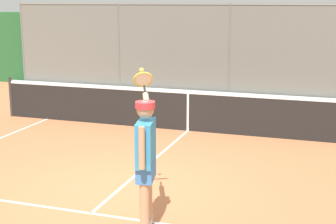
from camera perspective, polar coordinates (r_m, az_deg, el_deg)
name	(u,v)px	position (r m, az deg, el deg)	size (l,w,h in m)	color
ground_plane	(117,191)	(8.48, -5.76, -8.88)	(60.00, 60.00, 0.00)	#B76B42
court_line_markings	(82,221)	(7.47, -9.71, -12.06)	(7.82, 9.32, 0.01)	white
fence_backdrop	(233,54)	(17.12, 7.36, 6.48)	(18.51, 1.37, 2.99)	slate
tennis_net	(188,111)	(12.10, 2.27, 0.14)	(10.05, 0.09, 1.07)	#2D2D2D
tennis_player	(146,154)	(6.80, -2.55, -4.73)	(0.69, 1.38, 2.09)	silver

